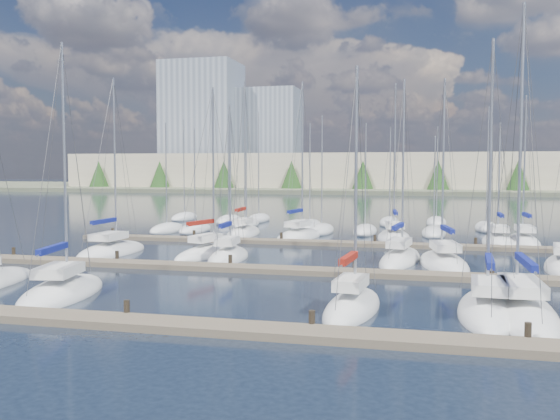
% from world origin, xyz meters
% --- Properties ---
extents(ground, '(400.00, 400.00, 0.00)m').
position_xyz_m(ground, '(0.00, 60.00, 0.00)').
color(ground, '#192232').
rests_on(ground, ground).
extents(dock_near, '(44.00, 1.93, 1.10)m').
position_xyz_m(dock_near, '(0.00, 2.01, 0.15)').
color(dock_near, '#6B5E4C').
rests_on(dock_near, ground).
extents(dock_mid, '(44.00, 1.93, 1.10)m').
position_xyz_m(dock_mid, '(0.00, 16.01, 0.15)').
color(dock_mid, '#6B5E4C').
rests_on(dock_mid, ground).
extents(dock_far, '(44.00, 1.93, 1.10)m').
position_xyz_m(dock_far, '(0.00, 30.01, 0.15)').
color(dock_far, '#6B5E4C').
rests_on(dock_far, ground).
extents(sailboat_i, '(4.12, 8.17, 13.00)m').
position_xyz_m(sailboat_i, '(-7.24, 21.75, 0.20)').
color(sailboat_i, white).
rests_on(sailboat_i, ground).
extents(sailboat_d, '(2.76, 7.17, 11.77)m').
position_xyz_m(sailboat_d, '(5.11, 6.80, 0.19)').
color(sailboat_d, white).
rests_on(sailboat_d, ground).
extents(sailboat_q, '(2.70, 7.44, 10.96)m').
position_xyz_m(sailboat_q, '(14.05, 34.12, 0.17)').
color(sailboat_q, white).
rests_on(sailboat_q, ground).
extents(sailboat_j, '(2.76, 6.84, 11.60)m').
position_xyz_m(sailboat_j, '(-5.27, 20.34, 0.19)').
color(sailboat_j, white).
rests_on(sailboat_j, ground).
extents(sailboat_e, '(2.98, 8.16, 12.87)m').
position_xyz_m(sailboat_e, '(10.99, 7.57, 0.18)').
color(sailboat_e, white).
rests_on(sailboat_e, ground).
extents(sailboat_c, '(4.43, 8.50, 13.50)m').
position_xyz_m(sailboat_c, '(-9.57, 6.72, 0.18)').
color(sailboat_c, white).
rests_on(sailboat_c, ground).
extents(sailboat_n, '(3.12, 8.76, 15.41)m').
position_xyz_m(sailboat_n, '(-8.86, 35.62, 0.20)').
color(sailboat_n, white).
rests_on(sailboat_n, ground).
extents(sailboat_l, '(4.26, 8.98, 13.04)m').
position_xyz_m(sailboat_l, '(9.35, 21.04, 0.18)').
color(sailboat_l, white).
rests_on(sailboat_l, ground).
extents(sailboat_h, '(3.37, 8.38, 13.88)m').
position_xyz_m(sailboat_h, '(-14.76, 21.19, 0.18)').
color(sailboat_h, white).
rests_on(sailboat_h, ground).
extents(sailboat_r, '(2.63, 8.11, 13.24)m').
position_xyz_m(sailboat_r, '(16.13, 34.60, 0.19)').
color(sailboat_r, white).
rests_on(sailboat_r, ground).
extents(sailboat_k, '(3.40, 8.93, 13.25)m').
position_xyz_m(sailboat_k, '(6.48, 22.24, 0.19)').
color(sailboat_k, white).
rests_on(sailboat_k, ground).
extents(sailboat_p, '(3.86, 9.00, 14.67)m').
position_xyz_m(sailboat_p, '(5.33, 35.26, 0.18)').
color(sailboat_p, white).
rests_on(sailboat_p, ground).
extents(sailboat_o, '(4.30, 8.42, 14.96)m').
position_xyz_m(sailboat_o, '(-3.17, 34.49, 0.19)').
color(sailboat_o, white).
rests_on(sailboat_o, ground).
extents(sailboat_f, '(3.21, 10.44, 14.51)m').
position_xyz_m(sailboat_f, '(12.37, 8.06, 0.18)').
color(sailboat_f, white).
rests_on(sailboat_f, ground).
extents(distant_boats, '(36.93, 20.75, 13.30)m').
position_xyz_m(distant_boats, '(-4.34, 43.76, 0.29)').
color(distant_boats, '#9EA0A5').
rests_on(distant_boats, ground).
extents(shoreline, '(400.00, 60.00, 38.00)m').
position_xyz_m(shoreline, '(-13.29, 149.77, 7.44)').
color(shoreline, '#666B51').
rests_on(shoreline, ground).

